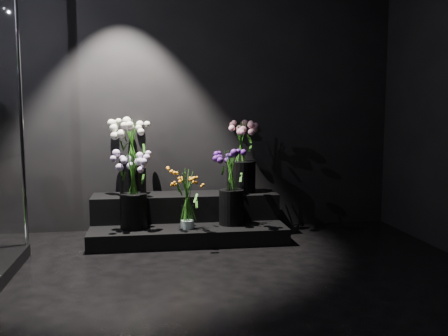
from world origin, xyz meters
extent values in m
plane|color=black|center=(0.00, 0.00, 0.00)|extent=(4.00, 4.00, 0.00)
plane|color=black|center=(0.00, 2.00, 1.40)|extent=(4.00, 0.00, 4.00)
cube|color=black|center=(-0.10, 1.57, 0.07)|extent=(1.74, 0.77, 0.14)
cube|color=black|center=(-0.10, 1.76, 0.27)|extent=(1.74, 0.39, 0.24)
cylinder|color=white|center=(-0.11, 1.36, 0.25)|extent=(0.12, 0.12, 0.21)
cylinder|color=black|center=(-0.57, 1.44, 0.30)|extent=(0.23, 0.23, 0.31)
cylinder|color=black|center=(0.29, 1.46, 0.30)|extent=(0.23, 0.23, 0.32)
cylinder|color=black|center=(-0.59, 1.79, 0.55)|extent=(0.24, 0.24, 0.33)
cylinder|color=black|center=(0.44, 1.79, 0.54)|extent=(0.28, 0.28, 0.30)
camera|label=1|loc=(-0.43, -2.91, 1.17)|focal=40.00mm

